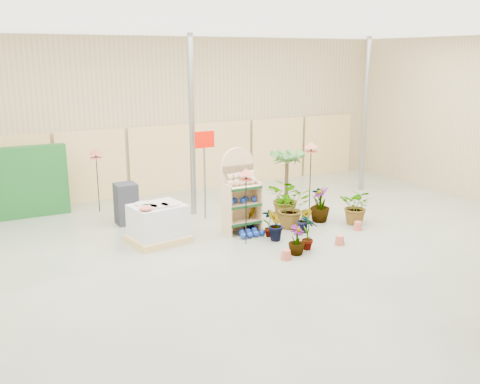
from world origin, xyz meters
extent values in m
cube|color=slate|center=(0.00, 0.00, -0.05)|extent=(15.00, 12.00, 0.10)
cube|color=white|center=(0.00, 0.00, 4.55)|extent=(15.00, 12.00, 0.10)
cube|color=tan|center=(0.00, 6.05, 2.25)|extent=(15.00, 0.10, 4.50)
cylinder|color=gray|center=(5.50, 3.50, 2.25)|extent=(0.14, 0.14, 4.50)
cylinder|color=gray|center=(0.00, 3.50, 2.25)|extent=(0.14, 0.14, 4.50)
cube|color=tan|center=(-4.00, 5.92, 1.00)|extent=(1.90, 0.06, 2.00)
cube|color=tan|center=(-2.00, 5.92, 1.00)|extent=(1.90, 0.06, 2.00)
cube|color=tan|center=(0.00, 5.92, 1.00)|extent=(1.90, 0.06, 2.00)
cube|color=tan|center=(2.00, 5.92, 1.00)|extent=(1.90, 0.06, 2.00)
cube|color=tan|center=(4.00, 5.92, 1.00)|extent=(1.90, 0.06, 2.00)
cube|color=tan|center=(6.00, 5.92, 1.00)|extent=(1.90, 0.06, 2.00)
cube|color=tan|center=(0.40, 1.82, 0.78)|extent=(0.82, 0.08, 1.55)
cylinder|color=tan|center=(0.40, 1.82, 1.55)|extent=(0.82, 0.08, 0.82)
cube|color=tan|center=(0.40, 1.58, 0.27)|extent=(0.79, 0.46, 0.04)
cube|color=#0F3819|center=(0.40, 1.35, 0.27)|extent=(0.79, 0.04, 0.05)
cube|color=tan|center=(0.40, 1.58, 0.68)|extent=(0.79, 0.46, 0.04)
cube|color=#0F3819|center=(0.40, 1.35, 0.68)|extent=(0.79, 0.04, 0.05)
cube|color=tan|center=(0.40, 1.58, 1.10)|extent=(0.79, 0.46, 0.04)
cube|color=#0F3819|center=(0.40, 1.35, 1.10)|extent=(0.79, 0.04, 0.05)
cube|color=tan|center=(0.01, 1.58, 0.59)|extent=(0.04, 0.46, 1.19)
cube|color=tan|center=(0.79, 1.58, 0.59)|extent=(0.04, 0.46, 1.19)
sphere|color=#D2B48E|center=(0.13, 1.64, 1.20)|extent=(0.16, 0.16, 0.16)
sphere|color=#D2B48E|center=(0.13, 1.64, 1.33)|extent=(0.13, 0.13, 0.13)
sphere|color=#D2B48E|center=(0.26, 1.64, 1.20)|extent=(0.17, 0.17, 0.17)
sphere|color=#D2B48E|center=(0.26, 1.64, 1.34)|extent=(0.13, 0.13, 0.13)
sphere|color=#D2B48E|center=(0.40, 1.64, 1.21)|extent=(0.18, 0.18, 0.18)
sphere|color=#D2B48E|center=(0.40, 1.64, 1.35)|extent=(0.13, 0.13, 0.13)
sphere|color=#D2B48E|center=(0.54, 1.64, 1.21)|extent=(0.19, 0.19, 0.19)
sphere|color=#D2B48E|center=(0.54, 1.64, 1.36)|extent=(0.13, 0.13, 0.13)
sphere|color=#D2B48E|center=(0.67, 1.64, 1.22)|extent=(0.20, 0.20, 0.20)
sphere|color=#D2B48E|center=(0.67, 1.64, 1.37)|extent=(0.13, 0.13, 0.13)
sphere|color=navy|center=(0.11, 1.56, 0.77)|extent=(0.14, 0.14, 0.14)
sphere|color=navy|center=(0.25, 1.67, 0.77)|extent=(0.14, 0.14, 0.14)
sphere|color=navy|center=(0.40, 1.56, 0.77)|extent=(0.14, 0.14, 0.14)
sphere|color=navy|center=(0.55, 1.67, 0.77)|extent=(0.14, 0.14, 0.14)
sphere|color=navy|center=(0.69, 1.56, 0.77)|extent=(0.14, 0.14, 0.14)
sphere|color=navy|center=(0.21, 1.17, 0.07)|extent=(0.15, 0.15, 0.15)
sphere|color=navy|center=(0.29, 1.41, 0.07)|extent=(0.15, 0.15, 0.15)
sphere|color=navy|center=(0.37, 1.17, 0.07)|extent=(0.15, 0.15, 0.15)
sphere|color=navy|center=(0.45, 1.41, 0.07)|extent=(0.15, 0.15, 0.15)
sphere|color=navy|center=(0.53, 1.17, 0.07)|extent=(0.15, 0.15, 0.15)
sphere|color=navy|center=(0.61, 1.41, 0.07)|extent=(0.15, 0.15, 0.15)
sphere|color=navy|center=(0.69, 1.17, 0.07)|extent=(0.15, 0.15, 0.15)
cube|color=tan|center=(-1.52, 1.88, 0.07)|extent=(1.33, 1.17, 0.15)
cube|color=silver|center=(-1.52, 1.88, 0.50)|extent=(1.22, 1.06, 0.69)
cylinder|color=#BAAF9C|center=(-1.77, 1.73, 0.86)|extent=(0.40, 0.40, 0.04)
cylinder|color=#BAAF9C|center=(-1.52, 1.73, 0.86)|extent=(0.40, 0.40, 0.04)
cylinder|color=#BAAF9C|center=(-1.28, 1.73, 0.86)|extent=(0.40, 0.40, 0.04)
cylinder|color=#BAAF9C|center=(-1.77, 2.03, 0.86)|extent=(0.40, 0.40, 0.04)
cube|color=#212228|center=(-1.76, 3.49, 0.25)|extent=(0.50, 0.50, 0.50)
cube|color=#212228|center=(-1.76, 3.49, 0.75)|extent=(0.50, 0.50, 0.50)
cube|color=#17551E|center=(-3.80, 5.20, 0.90)|extent=(2.00, 0.30, 1.80)
cylinder|color=gray|center=(0.10, 3.00, 1.10)|extent=(0.05, 0.05, 2.20)
cube|color=#E40C00|center=(0.10, 2.96, 2.00)|extent=(0.50, 0.03, 0.40)
cylinder|color=black|center=(0.13, 0.89, 0.72)|extent=(0.02, 0.02, 1.43)
cylinder|color=#C05543|center=(0.13, 0.89, 1.43)|extent=(0.30, 0.30, 0.02)
cone|color=#C05543|center=(0.13, 0.89, 1.60)|extent=(0.34, 0.34, 0.14)
cylinder|color=black|center=(2.38, 1.76, 0.85)|extent=(0.02, 0.02, 1.71)
cylinder|color=#C05543|center=(2.38, 1.76, 1.71)|extent=(0.30, 0.30, 0.02)
cone|color=#C05543|center=(2.38, 1.76, 1.88)|extent=(0.34, 0.34, 0.14)
cylinder|color=black|center=(-2.11, 4.84, 0.72)|extent=(0.02, 0.02, 1.43)
cylinder|color=#C05543|center=(-2.11, 4.84, 1.43)|extent=(0.30, 0.30, 0.02)
cone|color=#C05543|center=(-2.11, 4.84, 1.60)|extent=(0.34, 0.34, 0.14)
cylinder|color=#4C3A24|center=(2.32, 2.73, 0.67)|extent=(0.10, 0.10, 1.33)
imported|color=#3D6D2F|center=(0.82, 1.05, 0.34)|extent=(0.43, 0.39, 0.68)
imported|color=#3D6D2F|center=(0.78, 0.73, 0.37)|extent=(0.47, 0.51, 0.74)
imported|color=#3D6D2F|center=(1.61, 1.41, 0.49)|extent=(0.93, 0.82, 0.97)
imported|color=#3D6D2F|center=(2.49, 1.46, 0.43)|extent=(0.63, 0.63, 0.87)
imported|color=#3D6D2F|center=(2.91, 2.09, 0.35)|extent=(0.44, 0.43, 0.69)
imported|color=#3D6D2F|center=(0.64, 1.65, 0.27)|extent=(0.38, 0.38, 0.55)
imported|color=#3D6D2F|center=(1.92, 2.07, 0.51)|extent=(1.03, 1.12, 1.03)
imported|color=#3D6D2F|center=(0.74, -0.16, 0.31)|extent=(0.43, 0.43, 0.61)
imported|color=#3D6D2F|center=(1.10, -0.04, 0.39)|extent=(0.29, 0.42, 0.78)
imported|color=#3D6D2F|center=(1.67, 0.93, 0.31)|extent=(0.43, 0.43, 0.61)
imported|color=#3D6D2F|center=(3.17, 0.90, 0.44)|extent=(1.03, 1.05, 0.89)
imported|color=#3D6D2F|center=(0.90, 2.79, 0.36)|extent=(0.57, 0.57, 0.72)
camera|label=1|loc=(-5.08, -8.78, 3.99)|focal=40.00mm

